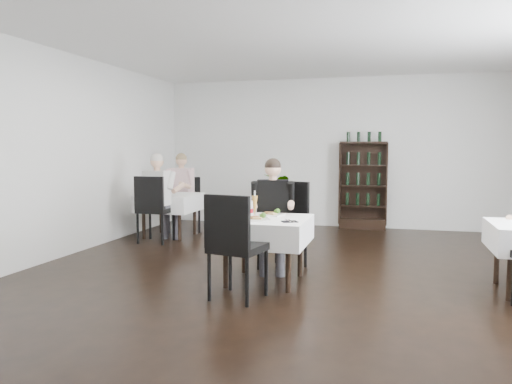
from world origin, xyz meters
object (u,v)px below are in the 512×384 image
at_px(main_table, 264,230).
at_px(diner_main, 273,206).
at_px(wine_shelf, 363,186).
at_px(potted_tree, 280,201).

bearing_deg(main_table, diner_main, 93.21).
bearing_deg(wine_shelf, diner_main, -103.87).
relative_size(main_table, potted_tree, 0.95).
bearing_deg(diner_main, wine_shelf, 76.13).
relative_size(wine_shelf, diner_main, 1.19).
xyz_separation_m(potted_tree, diner_main, (0.69, -3.54, 0.31)).
height_order(potted_tree, diner_main, diner_main).
bearing_deg(main_table, wine_shelf, 78.22).
height_order(main_table, potted_tree, potted_tree).
relative_size(main_table, diner_main, 0.70).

